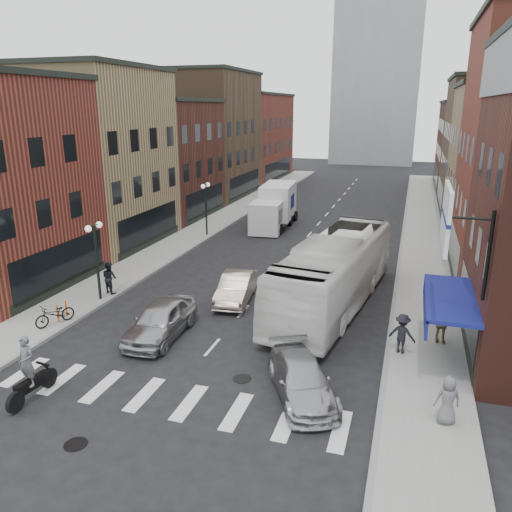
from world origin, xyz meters
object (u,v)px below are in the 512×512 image
at_px(billboard_sign, 449,219).
at_px(motorcycle_rider, 29,371).
at_px(ped_right_c, 448,400).
at_px(curb_car, 302,379).
at_px(streetlamp_near, 96,247).
at_px(bike_rack, 62,311).
at_px(ped_left_solo, 109,278).
at_px(ped_right_b, 442,324).
at_px(transit_bus, 335,272).
at_px(box_truck, 275,207).
at_px(parked_bicycle, 55,314).
at_px(sedan_left_near, 160,320).
at_px(streetlamp_far, 206,199).
at_px(sedan_left_far, 236,288).
at_px(ped_right_a, 402,334).

distance_m(billboard_sign, motorcycle_rider, 14.76).
bearing_deg(ped_right_c, curb_car, -19.57).
xyz_separation_m(streetlamp_near, bike_rack, (-0.20, -2.70, -2.36)).
bearing_deg(ped_left_solo, motorcycle_rider, 126.34).
xyz_separation_m(streetlamp_near, ped_right_b, (16.44, -0.03, -1.91)).
bearing_deg(transit_bus, billboard_sign, -48.06).
xyz_separation_m(bike_rack, ped_left_solo, (0.20, 3.62, 0.44)).
relative_size(billboard_sign, transit_bus, 0.29).
bearing_deg(box_truck, streetlamp_near, -107.73).
bearing_deg(motorcycle_rider, box_truck, 95.00).
relative_size(streetlamp_near, parked_bicycle, 2.22).
relative_size(box_truck, sedan_left_near, 1.74).
bearing_deg(transit_bus, parked_bicycle, -142.94).
height_order(bike_rack, ped_left_solo, ped_left_solo).
distance_m(streetlamp_far, sedan_left_near, 17.58).
relative_size(streetlamp_far, sedan_left_near, 0.89).
bearing_deg(transit_bus, box_truck, 123.18).
bearing_deg(parked_bicycle, box_truck, 102.99).
relative_size(sedan_left_far, ped_right_c, 2.68).
height_order(streetlamp_near, sedan_left_far, streetlamp_near).
distance_m(sedan_left_far, ped_right_c, 12.64).
bearing_deg(motorcycle_rider, bike_rack, 126.57).
bearing_deg(sedan_left_near, billboard_sign, -5.81).
relative_size(motorcycle_rider, ped_right_c, 1.49).
bearing_deg(parked_bicycle, transit_bus, 53.07).
distance_m(sedan_left_near, ped_right_a, 10.07).
bearing_deg(streetlamp_far, sedan_left_near, -73.65).
height_order(ped_left_solo, ped_right_b, ped_right_b).
bearing_deg(box_truck, ped_right_a, -67.09).
height_order(transit_bus, curb_car, transit_bus).
xyz_separation_m(billboard_sign, bike_rack, (-16.19, 0.80, -5.58)).
bearing_deg(bike_rack, streetlamp_near, 85.76).
relative_size(transit_bus, ped_right_b, 7.45).
distance_m(sedan_left_far, ped_left_solo, 6.73).
bearing_deg(ped_right_b, parked_bicycle, 23.64).
distance_m(motorcycle_rider, transit_bus, 14.38).
bearing_deg(motorcycle_rider, streetlamp_near, 116.98).
height_order(ped_right_b, ped_right_c, ped_right_b).
bearing_deg(sedan_left_far, bike_rack, -151.46).
relative_size(billboard_sign, streetlamp_far, 0.90).
bearing_deg(box_truck, motorcycle_rider, -97.63).
relative_size(streetlamp_far, transit_bus, 0.32).
distance_m(motorcycle_rider, sedan_left_near, 6.01).
distance_m(streetlamp_far, ped_right_b, 21.69).
bearing_deg(curb_car, parked_bicycle, 142.84).
height_order(streetlamp_near, streetlamp_far, same).
relative_size(box_truck, ped_right_a, 4.91).
bearing_deg(box_truck, ped_left_solo, -108.35).
bearing_deg(ped_right_a, sedan_left_far, -8.06).
xyz_separation_m(streetlamp_near, ped_right_c, (16.38, -5.78, -1.97)).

